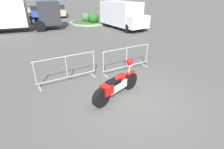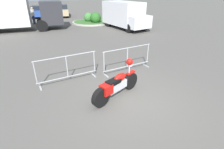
# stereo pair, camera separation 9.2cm
# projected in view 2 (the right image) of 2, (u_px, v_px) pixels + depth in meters

# --- Properties ---
(ground_plane) EXTENTS (120.00, 120.00, 0.00)m
(ground_plane) POSITION_uv_depth(u_px,v_px,m) (131.00, 100.00, 5.79)
(ground_plane) COLOR #54514C
(motorcycle) EXTENTS (2.00, 1.02, 1.19)m
(motorcycle) POSITION_uv_depth(u_px,v_px,m) (117.00, 85.00, 5.77)
(motorcycle) COLOR black
(motorcycle) RESTS_ON ground
(crowd_barrier_near) EXTENTS (2.37, 0.68, 1.07)m
(crowd_barrier_near) POSITION_uv_depth(u_px,v_px,m) (67.00, 68.00, 6.71)
(crowd_barrier_near) COLOR #9EA0A5
(crowd_barrier_near) RESTS_ON ground
(crowd_barrier_far) EXTENTS (2.37, 0.68, 1.07)m
(crowd_barrier_far) POSITION_uv_depth(u_px,v_px,m) (127.00, 59.00, 7.63)
(crowd_barrier_far) COLOR #9EA0A5
(crowd_barrier_far) RESTS_ON ground
(box_truck) EXTENTS (7.83, 2.76, 2.98)m
(box_truck) POSITION_uv_depth(u_px,v_px,m) (8.00, 12.00, 14.49)
(box_truck) COLOR silver
(box_truck) RESTS_ON ground
(delivery_van) EXTENTS (2.74, 5.25, 2.31)m
(delivery_van) POSITION_uv_depth(u_px,v_px,m) (124.00, 14.00, 15.96)
(delivery_van) COLOR silver
(delivery_van) RESTS_ON ground
(parked_car_black) EXTENTS (2.34, 4.47, 1.45)m
(parked_car_black) POSITION_uv_depth(u_px,v_px,m) (16.00, 12.00, 21.44)
(parked_car_black) COLOR black
(parked_car_black) RESTS_ON ground
(parked_car_blue) EXTENTS (2.32, 4.43, 1.43)m
(parked_car_blue) POSITION_uv_depth(u_px,v_px,m) (39.00, 11.00, 22.78)
(parked_car_blue) COLOR #284799
(parked_car_blue) RESTS_ON ground
(parked_car_tan) EXTENTS (2.42, 4.63, 1.50)m
(parked_car_tan) POSITION_uv_depth(u_px,v_px,m) (61.00, 10.00, 23.34)
(parked_car_tan) COLOR tan
(parked_car_tan) RESTS_ON ground
(pedestrian) EXTENTS (0.36, 0.36, 1.69)m
(pedestrian) POSITION_uv_depth(u_px,v_px,m) (33.00, 15.00, 17.93)
(pedestrian) COLOR #262838
(pedestrian) RESTS_ON ground
(planter_island) EXTENTS (4.19, 4.19, 1.18)m
(planter_island) POSITION_uv_depth(u_px,v_px,m) (92.00, 20.00, 18.90)
(planter_island) COLOR #ADA89E
(planter_island) RESTS_ON ground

